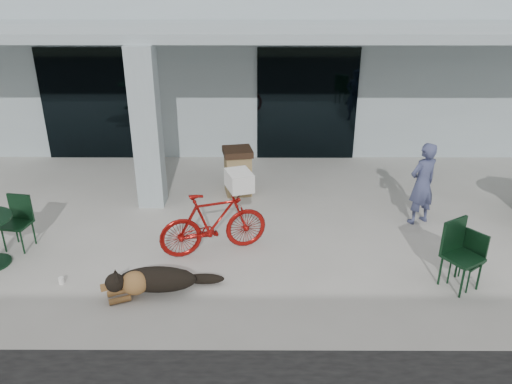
{
  "coord_description": "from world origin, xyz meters",
  "views": [
    {
      "loc": [
        0.62,
        -6.85,
        4.35
      ],
      "look_at": [
        0.59,
        0.61,
        1.0
      ],
      "focal_mm": 35.0,
      "sensor_mm": 36.0,
      "label": 1
    }
  ],
  "objects_px": {
    "cafe_chair_near": "(16,224)",
    "person": "(422,184)",
    "dog": "(157,278)",
    "cafe_chair_far_b": "(467,261)",
    "cafe_chair_far_a": "(463,257)",
    "bicycle": "(214,223)",
    "trash_receptacle": "(238,171)"
  },
  "relations": [
    {
      "from": "person",
      "to": "trash_receptacle",
      "type": "height_order",
      "value": "person"
    },
    {
      "from": "person",
      "to": "trash_receptacle",
      "type": "bearing_deg",
      "value": -47.08
    },
    {
      "from": "bicycle",
      "to": "cafe_chair_near",
      "type": "bearing_deg",
      "value": 69.3
    },
    {
      "from": "cafe_chair_far_b",
      "to": "trash_receptacle",
      "type": "bearing_deg",
      "value": -172.25
    },
    {
      "from": "bicycle",
      "to": "cafe_chair_near",
      "type": "height_order",
      "value": "bicycle"
    },
    {
      "from": "cafe_chair_near",
      "to": "person",
      "type": "distance_m",
      "value": 7.1
    },
    {
      "from": "trash_receptacle",
      "to": "bicycle",
      "type": "bearing_deg",
      "value": -97.32
    },
    {
      "from": "trash_receptacle",
      "to": "person",
      "type": "bearing_deg",
      "value": -21.06
    },
    {
      "from": "bicycle",
      "to": "cafe_chair_far_a",
      "type": "relative_size",
      "value": 1.73
    },
    {
      "from": "person",
      "to": "cafe_chair_near",
      "type": "bearing_deg",
      "value": -18.06
    },
    {
      "from": "bicycle",
      "to": "cafe_chair_far_a",
      "type": "bearing_deg",
      "value": -124.18
    },
    {
      "from": "bicycle",
      "to": "person",
      "type": "bearing_deg",
      "value": -92.62
    },
    {
      "from": "bicycle",
      "to": "cafe_chair_far_b",
      "type": "relative_size",
      "value": 2.16
    },
    {
      "from": "cafe_chair_far_a",
      "to": "cafe_chair_far_b",
      "type": "distance_m",
      "value": 0.16
    },
    {
      "from": "bicycle",
      "to": "cafe_chair_far_a",
      "type": "xyz_separation_m",
      "value": [
        3.71,
        -1.01,
        -0.02
      ]
    },
    {
      "from": "trash_receptacle",
      "to": "cafe_chair_near",
      "type": "bearing_deg",
      "value": -147.59
    },
    {
      "from": "cafe_chair_near",
      "to": "dog",
      "type": "bearing_deg",
      "value": -15.58
    },
    {
      "from": "cafe_chair_near",
      "to": "trash_receptacle",
      "type": "height_order",
      "value": "trash_receptacle"
    },
    {
      "from": "cafe_chair_near",
      "to": "cafe_chair_far_a",
      "type": "distance_m",
      "value": 7.11
    },
    {
      "from": "cafe_chair_far_b",
      "to": "bicycle",
      "type": "bearing_deg",
      "value": -142.52
    },
    {
      "from": "cafe_chair_near",
      "to": "cafe_chair_far_b",
      "type": "xyz_separation_m",
      "value": [
        7.12,
        -1.05,
        -0.04
      ]
    },
    {
      "from": "person",
      "to": "trash_receptacle",
      "type": "relative_size",
      "value": 1.58
    },
    {
      "from": "dog",
      "to": "cafe_chair_far_b",
      "type": "height_order",
      "value": "cafe_chair_far_b"
    },
    {
      "from": "cafe_chair_far_a",
      "to": "cafe_chair_near",
      "type": "bearing_deg",
      "value": 139.5
    },
    {
      "from": "cafe_chair_far_a",
      "to": "person",
      "type": "relative_size",
      "value": 0.67
    },
    {
      "from": "cafe_chair_far_b",
      "to": "trash_receptacle",
      "type": "xyz_separation_m",
      "value": [
        -3.5,
        3.35,
        0.07
      ]
    },
    {
      "from": "cafe_chair_far_a",
      "to": "dog",
      "type": "bearing_deg",
      "value": 150.03
    },
    {
      "from": "cafe_chair_far_b",
      "to": "person",
      "type": "relative_size",
      "value": 0.54
    },
    {
      "from": "cafe_chair_far_a",
      "to": "person",
      "type": "xyz_separation_m",
      "value": [
        0.01,
        2.1,
        0.26
      ]
    },
    {
      "from": "cafe_chair_far_b",
      "to": "cafe_chair_near",
      "type": "bearing_deg",
      "value": -136.95
    },
    {
      "from": "bicycle",
      "to": "cafe_chair_near",
      "type": "distance_m",
      "value": 3.31
    },
    {
      "from": "dog",
      "to": "cafe_chair_far_b",
      "type": "xyz_separation_m",
      "value": [
        4.55,
        0.18,
        0.2
      ]
    }
  ]
}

